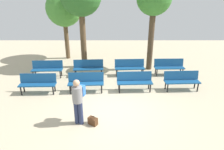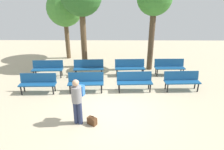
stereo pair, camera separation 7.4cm
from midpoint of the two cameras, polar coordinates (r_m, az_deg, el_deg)
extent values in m
plane|color=#BCAD8E|center=(7.75, -0.28, -9.92)|extent=(24.00, 24.00, 0.00)
cube|color=navy|center=(9.32, -21.07, -2.62)|extent=(1.61, 0.49, 0.05)
cube|color=navy|center=(9.39, -20.91, -0.75)|extent=(1.60, 0.17, 0.40)
cylinder|color=black|center=(9.53, -25.15, -4.25)|extent=(0.06, 0.06, 0.40)
cylinder|color=black|center=(9.06, -16.99, -4.37)|extent=(0.06, 0.06, 0.40)
cylinder|color=black|center=(9.80, -24.47, -3.40)|extent=(0.06, 0.06, 0.40)
cylinder|color=black|center=(9.34, -16.52, -3.48)|extent=(0.06, 0.06, 0.40)
cube|color=navy|center=(8.89, -7.83, -2.44)|extent=(1.62, 0.51, 0.05)
cube|color=navy|center=(8.97, -7.81, -0.48)|extent=(1.60, 0.19, 0.40)
cylinder|color=black|center=(8.94, -12.32, -4.24)|extent=(0.06, 0.06, 0.40)
cylinder|color=black|center=(8.80, -3.29, -4.16)|extent=(0.06, 0.06, 0.40)
cylinder|color=black|center=(9.22, -12.01, -3.34)|extent=(0.06, 0.06, 0.40)
cylinder|color=black|center=(9.09, -3.27, -3.24)|extent=(0.06, 0.06, 0.40)
cube|color=navy|center=(8.95, 6.36, -2.17)|extent=(1.62, 0.51, 0.05)
cube|color=navy|center=(9.03, 6.25, -0.23)|extent=(1.60, 0.19, 0.40)
cylinder|color=black|center=(8.83, 1.94, -4.04)|extent=(0.06, 0.06, 0.40)
cylinder|color=black|center=(9.04, 10.85, -3.80)|extent=(0.06, 0.06, 0.40)
cylinder|color=black|center=(9.12, 1.80, -3.13)|extent=(0.06, 0.06, 0.40)
cylinder|color=black|center=(9.32, 10.42, -2.92)|extent=(0.06, 0.06, 0.40)
cube|color=navy|center=(9.52, 19.51, -1.86)|extent=(1.62, 0.51, 0.05)
cube|color=navy|center=(9.59, 19.28, -0.03)|extent=(1.60, 0.19, 0.40)
cylinder|color=black|center=(9.24, 15.64, -3.68)|extent=(0.06, 0.06, 0.40)
cylinder|color=black|center=(9.76, 23.49, -3.33)|extent=(0.06, 0.06, 0.40)
cylinder|color=black|center=(9.51, 15.07, -2.82)|extent=(0.06, 0.06, 0.40)
cylinder|color=black|center=(10.02, 22.74, -2.54)|extent=(0.06, 0.06, 0.40)
cube|color=navy|center=(10.93, -18.54, 1.47)|extent=(1.62, 0.51, 0.05)
cube|color=navy|center=(11.03, -18.44, 3.03)|extent=(1.60, 0.20, 0.40)
cylinder|color=black|center=(11.09, -22.08, -0.02)|extent=(0.06, 0.06, 0.40)
cylinder|color=black|center=(10.70, -15.00, 0.11)|extent=(0.06, 0.06, 0.40)
cylinder|color=black|center=(11.37, -21.59, 0.60)|extent=(0.06, 0.06, 0.40)
cylinder|color=black|center=(10.99, -14.67, 0.75)|extent=(0.06, 0.06, 0.40)
cube|color=navy|center=(10.59, -7.08, 1.83)|extent=(1.62, 0.54, 0.05)
cube|color=navy|center=(10.69, -7.09, 3.43)|extent=(1.60, 0.22, 0.40)
cylinder|color=black|center=(10.59, -10.84, 0.26)|extent=(0.06, 0.06, 0.40)
cylinder|color=black|center=(10.50, -3.25, 0.45)|extent=(0.06, 0.06, 0.40)
cylinder|color=black|center=(10.88, -10.66, 0.91)|extent=(0.06, 0.06, 0.40)
cylinder|color=black|center=(10.80, -3.27, 1.10)|extent=(0.06, 0.06, 0.40)
cube|color=navy|center=(10.62, 4.98, 1.99)|extent=(1.62, 0.51, 0.05)
cube|color=navy|center=(10.72, 4.89, 3.59)|extent=(1.60, 0.19, 0.40)
cylinder|color=black|center=(10.49, 1.24, 0.47)|extent=(0.06, 0.06, 0.40)
cylinder|color=black|center=(10.67, 8.77, 0.58)|extent=(0.06, 0.06, 0.40)
cylinder|color=black|center=(10.79, 1.14, 1.12)|extent=(0.06, 0.06, 0.40)
cylinder|color=black|center=(10.96, 8.47, 1.22)|extent=(0.06, 0.06, 0.40)
cube|color=navy|center=(11.09, 16.15, 2.05)|extent=(1.61, 0.48, 0.05)
cube|color=navy|center=(11.19, 16.00, 3.59)|extent=(1.60, 0.16, 0.40)
cylinder|color=black|center=(10.84, 12.73, 0.63)|extent=(0.06, 0.06, 0.40)
cylinder|color=black|center=(11.26, 19.66, 0.67)|extent=(0.06, 0.06, 0.40)
cylinder|color=black|center=(11.12, 12.35, 1.25)|extent=(0.06, 0.06, 0.40)
cylinder|color=black|center=(11.53, 19.13, 1.27)|extent=(0.06, 0.06, 0.40)
cylinder|color=brown|center=(13.69, -13.21, 10.02)|extent=(0.29, 0.29, 2.60)
sphere|color=#478E38|center=(13.41, -13.99, 18.25)|extent=(2.25, 2.25, 2.25)
cylinder|color=brown|center=(11.71, -8.55, 10.28)|extent=(0.33, 0.33, 3.40)
cylinder|color=#4C3A28|center=(11.42, 11.03, 9.81)|extent=(0.32, 0.32, 3.40)
cylinder|color=navy|center=(6.85, -9.40, -10.88)|extent=(0.16, 0.16, 0.85)
cylinder|color=navy|center=(6.92, -10.60, -10.61)|extent=(0.16, 0.16, 0.85)
cylinder|color=gray|center=(6.53, -10.42, -5.61)|extent=(0.43, 0.43, 0.55)
sphere|color=tan|center=(6.34, -10.68, -2.31)|extent=(0.22, 0.22, 0.22)
cube|color=blue|center=(6.71, -9.40, -4.41)|extent=(0.32, 0.26, 0.36)
cube|color=#4C2D19|center=(6.93, -5.91, -13.20)|extent=(0.37, 0.32, 0.26)
torus|color=#4C2D19|center=(6.84, -5.96, -12.18)|extent=(0.16, 0.16, 0.02)
camera|label=1|loc=(0.04, -90.23, -0.10)|focal=31.42mm
camera|label=2|loc=(0.04, 89.77, 0.10)|focal=31.42mm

